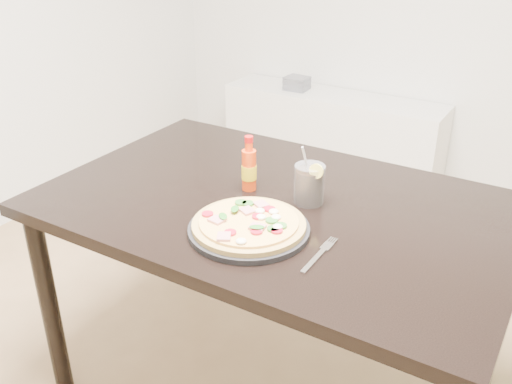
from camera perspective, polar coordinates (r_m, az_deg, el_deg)
The scene contains 8 objects.
dining_table at distance 1.76m, azimuth 2.04°, elevation -3.27°, with size 1.40×0.90×0.75m.
plate at distance 1.55m, azimuth -0.71°, elevation -3.77°, with size 0.33×0.33×0.02m, color black.
pizza at distance 1.54m, azimuth -0.67°, elevation -3.16°, with size 0.31×0.31×0.03m.
hot_sauce_bottle at distance 1.76m, azimuth -0.70°, elevation 2.34°, with size 0.05×0.05×0.18m.
cola_cup at distance 1.69m, azimuth 5.35°, elevation 0.71°, with size 0.10×0.09×0.18m.
fork at distance 1.47m, azimuth 6.45°, elevation -6.13°, with size 0.02×0.19×0.00m.
media_console at distance 3.70m, azimuth 7.55°, elevation 5.90°, with size 1.40×0.34×0.50m, color white.
cd_stack at distance 3.69m, azimuth 4.10°, elevation 10.79°, with size 0.14×0.12×0.08m.
Camera 1 is at (0.57, -1.12, 1.54)m, focal length 40.00 mm.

